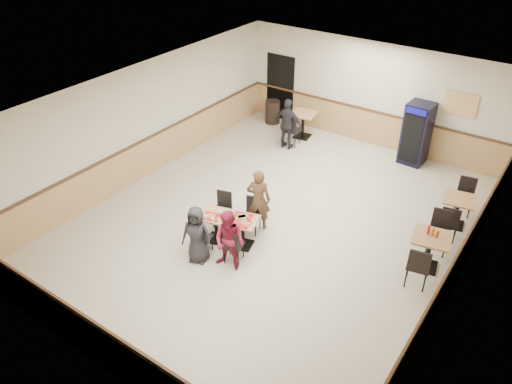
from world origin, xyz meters
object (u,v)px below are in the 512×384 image
Objects in this scene: side_table_near at (430,247)px; back_table at (303,121)px; trash_bin at (273,112)px; diner_woman_left at (197,235)px; pepsi_cooler at (416,134)px; diner_woman_right at (229,241)px; diner_man_opposite at (258,199)px; lone_diner at (288,124)px; side_table_far at (458,208)px; main_table at (229,226)px.

side_table_near is 6.34m from back_table.
side_table_near is 7.63m from trash_bin.
diner_woman_left is 0.74× the size of pepsi_cooler.
diner_woman_right reaches higher than side_table_near.
lone_diner is at bearing -92.31° from diner_man_opposite.
side_table_far is at bearing 43.89° from diner_woman_right.
diner_man_opposite is at bearing -167.09° from side_table_near.
lone_diner is at bearing -90.00° from back_table.
diner_woman_left is at bearing -117.90° from main_table.
diner_woman_left is 7.04m from trash_bin.
trash_bin is at bearing 99.38° from main_table.
diner_man_opposite is at bearing 58.66° from diner_woman_left.
lone_diner reaches higher than trash_bin.
pepsi_cooler is at bearing 0.53° from trash_bin.
trash_bin is (-6.44, 4.09, -0.14)m from side_table_near.
trash_bin is (-6.48, 2.30, -0.11)m from side_table_far.
main_table is at bearing 120.86° from diner_woman_right.
diner_man_opposite reaches higher than side_table_near.
lone_diner is at bearing 83.33° from diner_woman_left.
side_table_near is at bearing -63.43° from pepsi_cooler.
side_table_far reaches higher than main_table.
lone_diner is 5.86m from side_table_near.
trash_bin is (-3.17, 6.39, -0.30)m from diner_woman_right.
pepsi_cooler is at bearing 53.14° from diner_woman_left.
pepsi_cooler is (1.45, 6.43, 0.20)m from diner_woman_right.
side_table_far is 0.45× the size of pepsi_cooler.
diner_woman_left reaches higher than side_table_near.
trash_bin is at bearing 91.74° from diner_woman_left.
diner_woman_right is at bearing -67.62° from main_table.
diner_woman_right is at bearing -63.61° from trash_bin.
trash_bin is at bearing -46.22° from lone_diner.
diner_man_opposite is at bearing 109.58° from lone_diner.
trash_bin is at bearing -176.60° from pepsi_cooler.
side_table_near is 1.08× the size of side_table_far.
back_table is at bearing 99.94° from diner_woman_right.
trash_bin reaches higher than side_table_far.
diner_woman_right is 5.47m from lone_diner.
side_table_near is at bearing -91.38° from side_table_far.
back_table is at bearing -93.02° from lone_diner.
side_table_near is (5.12, -2.85, -0.24)m from lone_diner.
side_table_near is (3.77, 1.65, 0.07)m from main_table.
diner_man_opposite is at bearing -106.79° from pepsi_cooler.
diner_woman_right is (0.68, 0.19, 0.02)m from diner_woman_left.
back_table is 1.38m from trash_bin.
pepsi_cooler reaches higher than side_table_far.
side_table_far is 3.02m from pepsi_cooler.
diner_woman_left is 5.46m from lone_diner.
pepsi_cooler reaches higher than trash_bin.
pepsi_cooler is at bearing 70.20° from diner_woman_right.
diner_woman_left is 6.96m from pepsi_cooler.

